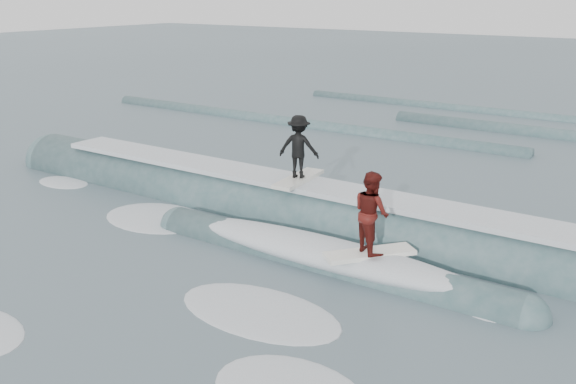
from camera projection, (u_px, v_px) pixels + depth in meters
The scene contains 6 objects.
ground at pixel (229, 264), 14.68m from camera, with size 160.00×160.00×0.00m, color #3E525B.
breaking_wave at pixel (311, 225), 16.96m from camera, with size 23.80×3.81×2.06m.
surfer_black at pixel (299, 149), 16.95m from camera, with size 1.22×2.04×1.78m.
surfer_red at pixel (371, 216), 13.62m from camera, with size 1.69×1.90×1.89m.
whitewater at pixel (187, 280), 13.88m from camera, with size 16.04×8.55×0.10m.
far_swells at pixel (487, 131), 28.43m from camera, with size 36.74×8.65×0.80m.
Camera 1 is at (8.71, -10.40, 6.00)m, focal length 40.00 mm.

